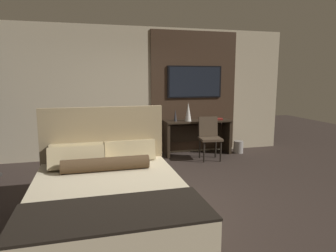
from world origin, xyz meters
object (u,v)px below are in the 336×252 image
at_px(tv, 195,82).
at_px(vase_tall, 188,112).
at_px(vase_short, 175,115).
at_px(waste_bin, 238,147).
at_px(desk_chair, 209,134).
at_px(book, 218,119).
at_px(bed, 109,201).
at_px(desk, 197,132).

height_order(tv, vase_tall, tv).
bearing_deg(vase_short, waste_bin, -4.07).
height_order(tv, desk_chair, tv).
distance_m(book, waste_bin, 0.82).
relative_size(bed, waste_bin, 7.81).
xyz_separation_m(book, waste_bin, (0.49, -0.11, -0.66)).
distance_m(bed, desk_chair, 3.43).
relative_size(desk_chair, vase_short, 3.37).
xyz_separation_m(bed, tv, (2.17, 3.21, 1.28)).
height_order(desk, waste_bin, desk).
bearing_deg(waste_bin, tv, 159.80).
distance_m(desk, vase_short, 0.66).
bearing_deg(tv, vase_short, -154.80).
xyz_separation_m(desk, vase_short, (-0.53, -0.06, 0.40)).
distance_m(desk, vase_tall, 0.54).
xyz_separation_m(bed, waste_bin, (3.13, 2.86, -0.21)).
bearing_deg(book, waste_bin, -12.41).
bearing_deg(vase_tall, vase_short, 172.60).
relative_size(desk, vase_short, 5.63).
height_order(bed, vase_tall, bed).
bearing_deg(vase_tall, waste_bin, -3.28).
height_order(vase_tall, waste_bin, vase_tall).
height_order(bed, vase_short, bed).
relative_size(desk_chair, waste_bin, 3.21).
bearing_deg(tv, desk, -90.00).
bearing_deg(desk_chair, vase_tall, 139.38).
bearing_deg(desk, vase_tall, -158.27).
height_order(book, waste_bin, book).
xyz_separation_m(vase_tall, waste_bin, (1.21, -0.07, -0.84)).
xyz_separation_m(desk, vase_tall, (-0.24, -0.10, 0.47)).
height_order(bed, waste_bin, bed).
distance_m(desk_chair, vase_short, 0.84).
bearing_deg(desk_chair, bed, -125.76).
relative_size(bed, desk, 1.45).
height_order(desk_chair, book, desk_chair).
relative_size(tv, desk_chair, 1.42).
xyz_separation_m(bed, desk, (2.17, 3.03, 0.16)).
distance_m(tv, waste_bin, 1.81).
distance_m(vase_short, waste_bin, 1.68).
relative_size(desk, desk_chair, 1.67).
relative_size(vase_tall, waste_bin, 1.45).
xyz_separation_m(desk, waste_bin, (0.96, -0.17, -0.37)).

